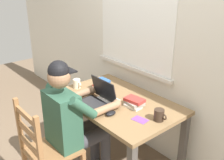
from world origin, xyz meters
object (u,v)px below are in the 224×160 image
object	(u,v)px
wooden_chair	(47,151)
book_stack_main	(102,85)
seated_person	(73,118)
computer_mouse	(111,113)
laptop	(97,99)
coffee_mug_dark	(159,115)
book_stack_side	(134,102)
desk	(117,109)
landscape_photo_print	(140,120)
coffee_mug_white	(77,84)

from	to	relation	value
wooden_chair	book_stack_main	bearing A→B (deg)	105.67
seated_person	computer_mouse	world-z (taller)	seated_person
laptop	book_stack_main	size ratio (longest dim) A/B	1.65
coffee_mug_dark	wooden_chair	bearing A→B (deg)	-126.82
wooden_chair	book_stack_side	size ratio (longest dim) A/B	4.81
wooden_chair	desk	bearing A→B (deg)	84.84
book_stack_main	book_stack_side	distance (m)	0.48
coffee_mug_dark	book_stack_main	bearing A→B (deg)	178.78
wooden_chair	laptop	world-z (taller)	laptop
landscape_photo_print	seated_person	bearing A→B (deg)	-150.10
laptop	coffee_mug_white	bearing A→B (deg)	172.50
computer_mouse	coffee_mug_white	world-z (taller)	coffee_mug_white
coffee_mug_white	coffee_mug_dark	world-z (taller)	coffee_mug_dark
seated_person	book_stack_main	xyz separation A→B (m)	(-0.22, 0.50, 0.10)
wooden_chair	landscape_photo_print	world-z (taller)	wooden_chair
coffee_mug_dark	landscape_photo_print	bearing A→B (deg)	-133.42
computer_mouse	desk	bearing A→B (deg)	127.91
desk	laptop	bearing A→B (deg)	-109.43
coffee_mug_white	book_stack_side	size ratio (longest dim) A/B	0.61
desk	coffee_mug_white	size ratio (longest dim) A/B	10.62
wooden_chair	book_stack_main	size ratio (longest dim) A/B	4.60
desk	coffee_mug_white	bearing A→B (deg)	-164.79
wooden_chair	coffee_mug_dark	bearing A→B (deg)	53.18
coffee_mug_dark	book_stack_side	bearing A→B (deg)	177.77
book_stack_main	landscape_photo_print	world-z (taller)	book_stack_main
book_stack_side	wooden_chair	bearing A→B (deg)	-108.76
seated_person	coffee_mug_dark	world-z (taller)	seated_person
coffee_mug_white	computer_mouse	bearing A→B (deg)	-7.93
book_stack_side	coffee_mug_dark	bearing A→B (deg)	-2.23
desk	seated_person	xyz separation A→B (m)	(-0.07, -0.47, 0.05)
coffee_mug_dark	landscape_photo_print	xyz separation A→B (m)	(-0.11, -0.11, -0.05)
desk	book_stack_main	bearing A→B (deg)	172.49
seated_person	coffee_mug_white	size ratio (longest dim) A/B	10.57
book_stack_side	coffee_mug_white	bearing A→B (deg)	-166.38
book_stack_main	book_stack_side	xyz separation A→B (m)	(0.48, -0.00, -0.01)
book_stack_side	landscape_photo_print	size ratio (longest dim) A/B	1.47
laptop	landscape_photo_print	world-z (taller)	laptop
wooden_chair	landscape_photo_print	xyz separation A→B (m)	(0.47, 0.65, 0.27)
desk	coffee_mug_dark	bearing A→B (deg)	2.37
wooden_chair	laptop	size ratio (longest dim) A/B	2.79
computer_mouse	book_stack_main	world-z (taller)	book_stack_main
seated_person	coffee_mug_dark	xyz separation A→B (m)	(0.57, 0.49, 0.10)
desk	laptop	world-z (taller)	laptop
book_stack_side	computer_mouse	bearing A→B (deg)	-93.82
wooden_chair	computer_mouse	xyz separation A→B (m)	(0.25, 0.52, 0.29)
laptop	coffee_mug_white	xyz separation A→B (m)	(-0.43, 0.06, -0.00)
coffee_mug_dark	laptop	bearing A→B (deg)	-159.59
wooden_chair	book_stack_side	distance (m)	0.88
book_stack_main	coffee_mug_dark	bearing A→B (deg)	-1.22
coffee_mug_white	wooden_chair	bearing A→B (deg)	-54.64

